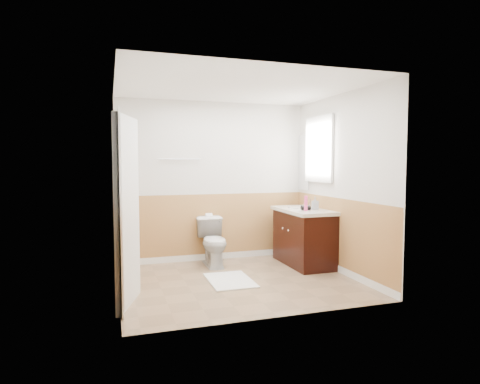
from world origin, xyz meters
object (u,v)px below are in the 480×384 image
object	(u,v)px
bath_mat	(230,280)
vanity_cabinet	(304,238)
soap_dispenser	(315,203)
lotion_bottle	(306,203)
toilet	(213,242)

from	to	relation	value
bath_mat	vanity_cabinet	distance (m)	1.47
vanity_cabinet	soap_dispenser	bearing A→B (deg)	-45.09
lotion_bottle	soap_dispenser	world-z (taller)	lotion_bottle
toilet	lotion_bottle	bearing A→B (deg)	-26.00
vanity_cabinet	lotion_bottle	bearing A→B (deg)	-111.57
lotion_bottle	soap_dispenser	xyz separation A→B (m)	(0.22, 0.13, -0.02)
vanity_cabinet	lotion_bottle	size ratio (longest dim) A/B	5.00
toilet	lotion_bottle	xyz separation A→B (m)	(1.22, -0.61, 0.60)
lotion_bottle	toilet	bearing A→B (deg)	153.22
toilet	soap_dispenser	world-z (taller)	soap_dispenser
bath_mat	vanity_cabinet	bearing A→B (deg)	21.15
toilet	vanity_cabinet	size ratio (longest dim) A/B	0.65
toilet	lotion_bottle	world-z (taller)	lotion_bottle
bath_mat	lotion_bottle	bearing A→B (deg)	11.92
bath_mat	lotion_bottle	distance (m)	1.57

